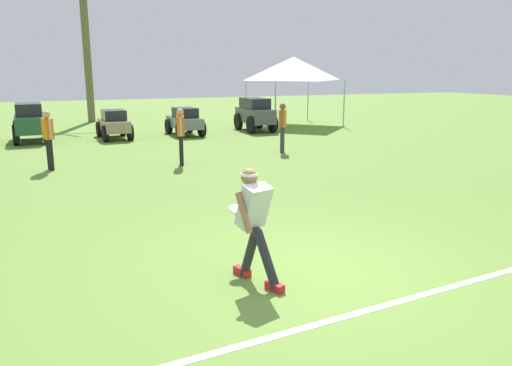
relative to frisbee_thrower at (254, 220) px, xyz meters
name	(u,v)px	position (x,y,z in m)	size (l,w,h in m)	color
ground_plane	(317,270)	(0.90, -0.01, -0.80)	(80.00, 80.00, 0.00)	olive
field_line_paint	(370,309)	(0.90, -1.22, -0.80)	(27.48, 0.10, 0.01)	white
frisbee_thrower	(254,220)	(0.00, 0.00, 0.00)	(0.47, 1.11, 1.43)	#23232D
frisbee_in_flight	(238,209)	(0.02, 0.59, -0.02)	(0.31, 0.31, 0.08)	white
teammate_near_sideline	(181,131)	(1.10, 7.96, 0.14)	(0.27, 0.50, 1.56)	black
teammate_midfield	(48,134)	(-2.26, 8.62, 0.14)	(0.29, 0.49, 1.56)	black
teammate_deep	(283,123)	(4.62, 8.87, 0.14)	(0.36, 0.44, 1.56)	#33333D
parked_car_slot_b	(30,121)	(-2.86, 14.62, -0.06)	(1.23, 2.38, 1.40)	#235133
parked_car_slot_c	(114,124)	(0.07, 14.26, -0.24)	(1.17, 2.24, 1.10)	#998466
parked_car_slot_d	(185,121)	(2.85, 14.26, -0.24)	(1.20, 2.25, 1.10)	slate
parked_car_slot_e	(255,114)	(6.00, 14.47, -0.06)	(1.18, 2.36, 1.40)	#474C51
palm_tree_left_of_centre	(86,43)	(-0.18, 21.16, 3.06)	(3.37, 3.28, 6.66)	brown
event_tent	(294,69)	(8.55, 15.92, 1.83)	(3.62, 3.62, 3.17)	#B2B5BA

